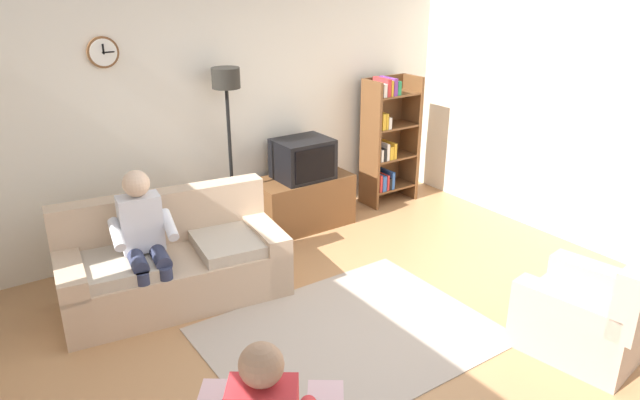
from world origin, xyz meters
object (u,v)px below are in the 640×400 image
tv_stand (302,202)px  tv (303,159)px  bookshelf (386,139)px  armchair_near_bookshelf (590,316)px  person_on_couch (144,237)px  couch (173,265)px  floor_lamp (228,108)px

tv_stand → tv: tv is taller
bookshelf → tv: bearing=-175.7°
armchair_near_bookshelf → person_on_couch: 3.56m
bookshelf → armchair_near_bookshelf: bearing=-102.7°
couch → bookshelf: (3.06, 0.73, 0.49)m
bookshelf → person_on_couch: bearing=-165.8°
person_on_couch → floor_lamp: bearing=35.3°
tv_stand → armchair_near_bookshelf: size_ratio=1.10×
couch → floor_lamp: size_ratio=1.08×
person_on_couch → tv: bearing=20.1°
tv_stand → armchair_near_bookshelf: 3.24m
floor_lamp → armchair_near_bookshelf: (1.34, -3.30, -1.16)m
tv_stand → person_on_couch: (-2.04, -0.77, 0.40)m
floor_lamp → armchair_near_bookshelf: size_ratio=1.85×
bookshelf → floor_lamp: size_ratio=0.85×
floor_lamp → person_on_couch: size_ratio=1.49×
tv_stand → person_on_couch: person_on_couch is taller
tv → armchair_near_bookshelf: size_ratio=0.60×
tv_stand → bookshelf: 1.38m
tv_stand → floor_lamp: bearing=173.0°
tv_stand → tv: (0.00, -0.02, 0.51)m
bookshelf → person_on_couch: 3.42m
couch → bookshelf: bookshelf is taller
tv_stand → tv: 0.51m
bookshelf → floor_lamp: (-2.08, 0.03, 0.64)m
floor_lamp → tv: bearing=-8.7°
couch → floor_lamp: (0.97, 0.76, 1.14)m
couch → armchair_near_bookshelf: size_ratio=2.00×
couch → armchair_near_bookshelf: (2.32, -2.54, -0.02)m
tv_stand → bookshelf: bearing=3.2°
armchair_near_bookshelf → person_on_couch: bearing=136.6°
couch → bookshelf: 3.18m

